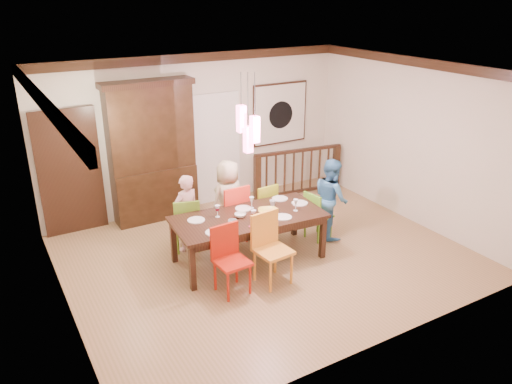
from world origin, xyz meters
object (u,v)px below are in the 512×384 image
dining_table (249,220)px  balustrade (298,171)px  person_far_left (186,213)px  chair_end_right (319,212)px  china_hutch (152,152)px  person_far_mid (228,200)px  person_end_right (331,198)px  chair_far_left (186,220)px

dining_table → balustrade: size_ratio=1.22×
person_far_left → balustrade: bearing=-173.3°
person_far_left → chair_end_right: bearing=146.5°
china_hutch → person_far_mid: bearing=-60.8°
china_hutch → person_end_right: bearing=-43.4°
china_hutch → balustrade: china_hutch is taller
dining_table → chair_end_right: chair_end_right is taller
chair_end_right → china_hutch: bearing=33.9°
chair_far_left → person_far_left: size_ratio=0.70×
chair_far_left → person_end_right: person_end_right is taller
chair_end_right → person_far_mid: 1.53m
china_hutch → person_far_left: 1.58m
chair_far_left → person_far_mid: 0.79m
chair_end_right → person_far_mid: (-1.30, 0.77, 0.20)m
china_hutch → person_end_right: china_hutch is taller
china_hutch → chair_far_left: bearing=-89.4°
chair_far_left → person_far_mid: (0.77, 0.02, 0.17)m
person_end_right → china_hutch: bearing=60.1°
person_far_mid → person_end_right: bearing=141.0°
balustrade → person_far_mid: person_far_mid is taller
dining_table → person_far_left: (-0.69, 0.79, -0.03)m
chair_far_left → person_far_left: 0.13m
chair_end_right → balustrade: size_ratio=0.44×
chair_end_right → dining_table: bearing=82.7°
china_hutch → person_end_right: (2.33, -2.20, -0.58)m
balustrade → person_far_left: bearing=-151.4°
chair_far_left → balustrade: size_ratio=0.47×
dining_table → chair_far_left: 1.08m
china_hutch → person_far_mid: 1.72m
chair_far_left → china_hutch: bearing=-72.1°
person_far_left → person_end_right: (2.31, -0.74, 0.05)m
china_hutch → person_end_right: 3.25m
china_hutch → person_far_left: china_hutch is taller
person_end_right → balustrade: bearing=-4.6°
chair_end_right → china_hutch: 3.13m
balustrade → person_far_mid: size_ratio=1.41×
chair_end_right → balustrade: balustrade is taller
chair_end_right → balustrade: bearing=-34.4°
dining_table → chair_far_left: size_ratio=2.63×
chair_far_left → china_hutch: china_hutch is taller
person_end_right → chair_end_right: bearing=101.0°
dining_table → person_far_mid: (0.08, 0.84, 0.01)m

